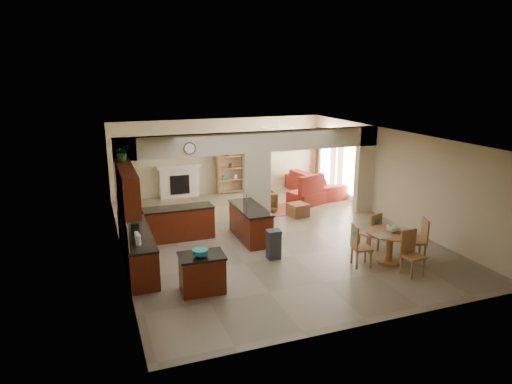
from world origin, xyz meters
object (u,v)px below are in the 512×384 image
object	(u,v)px
kitchen_island	(202,273)
armchair	(264,201)
dining_table	(390,242)
sofa	(315,183)

from	to	relation	value
kitchen_island	armchair	size ratio (longest dim) A/B	1.34
dining_table	armchair	distance (m)	5.13
kitchen_island	sofa	distance (m)	8.60
armchair	kitchen_island	bearing A→B (deg)	59.49
kitchen_island	dining_table	distance (m)	4.57
dining_table	armchair	world-z (taller)	dining_table
kitchen_island	sofa	size ratio (longest dim) A/B	0.36
kitchen_island	armchair	bearing A→B (deg)	58.50
kitchen_island	armchair	xyz separation A→B (m)	(3.28, 4.86, -0.08)
armchair	sofa	bearing A→B (deg)	-147.75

